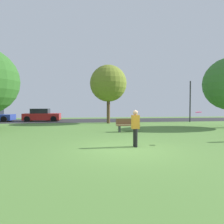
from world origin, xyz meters
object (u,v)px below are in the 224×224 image
object	(u,v)px
oak_tree_center	(108,84)
frisbee_disc	(199,112)
street_lamp_post	(190,102)
parked_car_red	(42,115)
park_bench	(128,125)
person_catcher	(135,127)

from	to	relation	value
oak_tree_center	frisbee_disc	xyz separation A→B (m)	(2.97, -11.14, -2.55)
oak_tree_center	street_lamp_post	distance (m)	9.27
parked_car_red	street_lamp_post	size ratio (longest dim) A/B	0.90
parked_car_red	park_bench	distance (m)	13.05
oak_tree_center	frisbee_disc	distance (m)	11.81
frisbee_disc	street_lamp_post	world-z (taller)	street_lamp_post
park_bench	street_lamp_post	xyz separation A→B (m)	(8.50, 6.91, 1.79)
parked_car_red	oak_tree_center	bearing A→B (deg)	-27.39
parked_car_red	park_bench	size ratio (longest dim) A/B	2.52
frisbee_disc	parked_car_red	distance (m)	18.18
street_lamp_post	park_bench	bearing A→B (deg)	-140.87
frisbee_disc	park_bench	xyz separation A→B (m)	(-2.38, 4.59, -1.03)
frisbee_disc	person_catcher	bearing A→B (deg)	-175.05
street_lamp_post	parked_car_red	bearing A→B (deg)	168.15
oak_tree_center	parked_car_red	world-z (taller)	oak_tree_center
frisbee_disc	park_bench	bearing A→B (deg)	117.41
oak_tree_center	person_catcher	distance (m)	11.84
frisbee_disc	parked_car_red	bearing A→B (deg)	124.61
oak_tree_center	street_lamp_post	xyz separation A→B (m)	(9.08, 0.36, -1.79)
person_catcher	frisbee_disc	xyz separation A→B (m)	(3.10, 0.27, 0.62)
frisbee_disc	park_bench	size ratio (longest dim) A/B	0.21
parked_car_red	street_lamp_post	xyz separation A→B (m)	(16.43, -3.45, 1.58)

